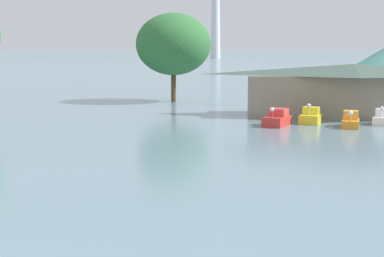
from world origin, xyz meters
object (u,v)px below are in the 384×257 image
boathouse (353,89)px  shoreline_tree_mid (173,44)px  pedal_boat_yellow (311,117)px  pedal_boat_white (383,118)px  pedal_boat_red (277,119)px  pedal_boat_orange (351,121)px

boathouse → shoreline_tree_mid: bearing=146.8°
pedal_boat_yellow → pedal_boat_white: (5.88, 0.10, -0.03)m
shoreline_tree_mid → boathouse: bearing=-33.2°
pedal_boat_red → shoreline_tree_mid: (-12.06, 20.25, 6.07)m
pedal_boat_red → pedal_boat_yellow: pedal_boat_yellow is taller
pedal_boat_orange → boathouse: boathouse is taller
pedal_boat_red → pedal_boat_orange: (5.81, 0.07, -0.05)m
pedal_boat_red → pedal_boat_white: 8.92m
pedal_boat_red → pedal_boat_white: pedal_boat_red is taller
pedal_boat_orange → pedal_boat_white: bearing=134.4°
pedal_boat_red → pedal_boat_yellow: bearing=146.6°
pedal_boat_white → shoreline_tree_mid: bearing=-115.1°
pedal_boat_red → pedal_boat_orange: 5.82m
pedal_boat_orange → boathouse: size_ratio=0.15×
shoreline_tree_mid → pedal_boat_white: bearing=-41.1°
pedal_boat_red → pedal_boat_orange: pedal_boat_red is taller
shoreline_tree_mid → pedal_boat_red: bearing=-59.2°
pedal_boat_white → boathouse: boathouse is taller
pedal_boat_orange → pedal_boat_yellow: bearing=-115.9°
pedal_boat_yellow → boathouse: bearing=157.5°
pedal_boat_yellow → shoreline_tree_mid: bearing=-128.5°
boathouse → pedal_boat_white: bearing=-72.2°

